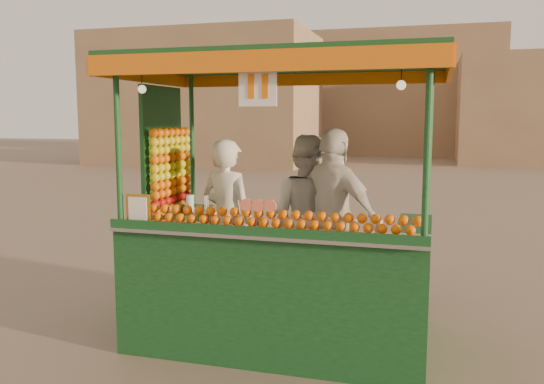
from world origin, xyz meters
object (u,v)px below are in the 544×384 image
(juice_cart, at_px, (273,252))
(vendor_middle, at_px, (305,215))
(vendor_left, at_px, (227,220))
(vendor_right, at_px, (334,217))

(juice_cart, bearing_deg, vendor_middle, 72.35)
(vendor_left, bearing_deg, juice_cart, 174.70)
(vendor_left, bearing_deg, vendor_middle, -137.92)
(juice_cart, relative_size, vendor_left, 1.83)
(vendor_left, relative_size, vendor_right, 0.94)
(vendor_left, xyz_separation_m, vendor_middle, (0.72, 0.36, 0.02))
(vendor_right, bearing_deg, juice_cart, 63.51)
(vendor_middle, bearing_deg, juice_cart, 82.05)
(vendor_right, bearing_deg, vendor_middle, -3.93)
(vendor_left, distance_m, vendor_right, 1.06)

